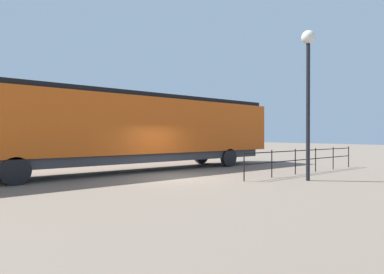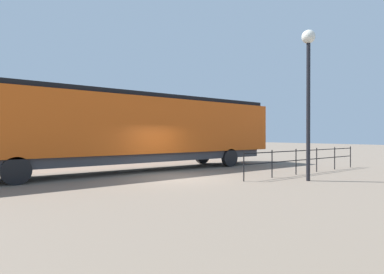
# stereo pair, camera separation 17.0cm
# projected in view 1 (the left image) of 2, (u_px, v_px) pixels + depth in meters

# --- Properties ---
(ground_plane) EXTENTS (120.00, 120.00, 0.00)m
(ground_plane) POSITION_uv_depth(u_px,v_px,m) (175.00, 177.00, 13.92)
(ground_plane) COLOR #756656
(locomotive) EXTENTS (2.97, 17.92, 4.12)m
(locomotive) POSITION_uv_depth(u_px,v_px,m) (143.00, 128.00, 16.60)
(locomotive) COLOR #D15114
(locomotive) RESTS_ON ground_plane
(lamp_post) EXTENTS (0.57, 0.57, 6.38)m
(lamp_post) POSITION_uv_depth(u_px,v_px,m) (308.00, 71.00, 12.93)
(lamp_post) COLOR black
(lamp_post) RESTS_ON ground_plane
(platform_fence) EXTENTS (0.05, 9.28, 1.26)m
(platform_fence) POSITION_uv_depth(u_px,v_px,m) (306.00, 157.00, 15.58)
(platform_fence) COLOR black
(platform_fence) RESTS_ON ground_plane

